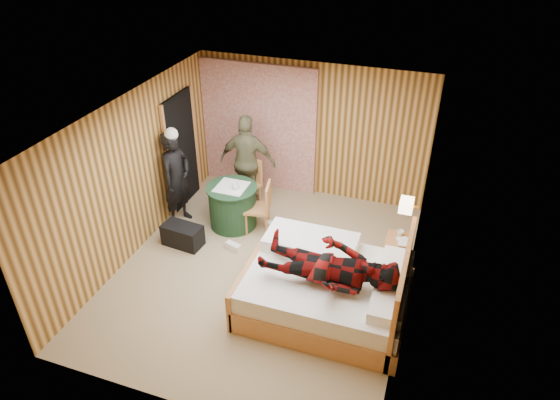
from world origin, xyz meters
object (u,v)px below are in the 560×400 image
(wall_lamp, at_px, (407,205))
(nightstand, at_px, (396,254))
(duffel_bag, at_px, (183,235))
(chair_far, at_px, (249,179))
(chair_near, at_px, (262,204))
(woman_standing, at_px, (177,179))
(round_table, at_px, (233,206))
(bed, at_px, (329,288))
(man_on_bed, at_px, (330,259))
(man_at_table, at_px, (248,162))

(wall_lamp, xyz_separation_m, nightstand, (-0.04, 0.24, -1.03))
(duffel_bag, bearing_deg, chair_far, 74.59)
(chair_near, xyz_separation_m, duffel_bag, (-1.08, -0.79, -0.34))
(woman_standing, bearing_deg, nightstand, -81.82)
(round_table, xyz_separation_m, duffel_bag, (-0.54, -0.79, -0.20))
(bed, distance_m, round_table, 2.48)
(round_table, bearing_deg, nightstand, -5.56)
(bed, relative_size, round_table, 2.56)
(bed, xyz_separation_m, woman_standing, (-2.95, 1.23, 0.50))
(wall_lamp, height_order, chair_far, wall_lamp)
(wall_lamp, bearing_deg, nightstand, 100.10)
(duffel_bag, xyz_separation_m, man_on_bed, (2.62, -0.85, 0.84))
(round_table, xyz_separation_m, woman_standing, (-0.91, -0.19, 0.46))
(bed, height_order, duffel_bag, bed)
(woman_standing, distance_m, man_at_table, 1.28)
(woman_standing, bearing_deg, bed, -103.05)
(woman_standing, relative_size, man_on_bed, 0.95)
(nightstand, relative_size, chair_far, 0.58)
(chair_far, bearing_deg, man_on_bed, -27.29)
(chair_far, xyz_separation_m, man_at_table, (-0.03, 0.04, 0.32))
(nightstand, bearing_deg, chair_far, 161.19)
(round_table, bearing_deg, duffel_bag, -124.36)
(chair_near, height_order, duffel_bag, chair_near)
(nightstand, distance_m, duffel_bag, 3.39)
(nightstand, distance_m, man_at_table, 3.03)
(duffel_bag, height_order, woman_standing, woman_standing)
(chair_far, bearing_deg, woman_standing, -116.29)
(woman_standing, bearing_deg, round_table, -68.90)
(man_on_bed, bearing_deg, man_at_table, 131.33)
(bed, xyz_separation_m, man_at_table, (-2.04, 2.13, 0.52))
(round_table, height_order, chair_far, chair_far)
(duffel_bag, bearing_deg, woman_standing, 126.97)
(wall_lamp, relative_size, bed, 0.12)
(chair_far, xyz_separation_m, man_on_bed, (2.04, -2.32, 0.48))
(bed, bearing_deg, chair_near, 136.92)
(wall_lamp, height_order, round_table, wall_lamp)
(man_at_table, height_order, man_on_bed, man_on_bed)
(nightstand, xyz_separation_m, woman_standing, (-3.71, 0.09, 0.57))
(man_on_bed, bearing_deg, duffel_bag, 162.03)
(man_at_table, bearing_deg, chair_near, 121.54)
(duffel_bag, distance_m, man_at_table, 1.74)
(bed, distance_m, chair_near, 2.07)
(bed, xyz_separation_m, duffel_bag, (-2.58, 0.62, -0.16))
(duffel_bag, bearing_deg, chair_near, 42.01)
(wall_lamp, xyz_separation_m, chair_far, (-2.82, 1.19, -0.76))
(wall_lamp, bearing_deg, chair_near, 167.57)
(chair_near, height_order, man_on_bed, man_on_bed)
(nightstand, height_order, chair_near, chair_near)
(bed, relative_size, chair_far, 2.35)
(chair_far, bearing_deg, round_table, -71.26)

